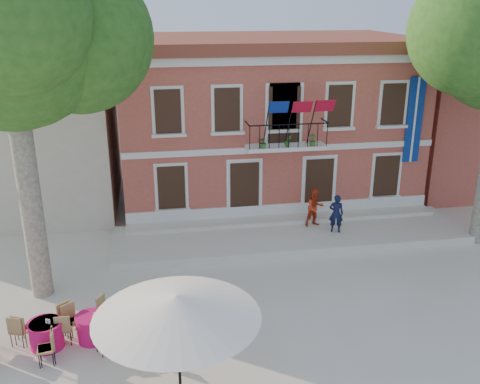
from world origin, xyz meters
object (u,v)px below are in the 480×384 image
pedestrian_navy (336,214)px  cafe_table_3 (45,333)px  plane_tree_west (6,31)px  cafe_table_1 (92,327)px  cafe_table_0 (47,333)px  patio_umbrella (177,307)px  pedestrian_orange (315,208)px

pedestrian_navy → cafe_table_3: (-10.22, -5.48, -0.65)m
plane_tree_west → cafe_table_1: bearing=-57.5°
cafe_table_0 → patio_umbrella: bearing=-37.8°
patio_umbrella → pedestrian_orange: patio_umbrella is taller
pedestrian_orange → cafe_table_0: 11.39m
pedestrian_navy → cafe_table_0: bearing=47.6°
cafe_table_1 → patio_umbrella: bearing=-51.0°
plane_tree_west → cafe_table_3: (0.59, -2.98, -7.79)m
pedestrian_orange → cafe_table_3: 11.43m
cafe_table_1 → plane_tree_west: bearing=122.5°
pedestrian_orange → cafe_table_1: (-8.32, -6.12, -0.66)m
pedestrian_navy → cafe_table_3: 11.61m
cafe_table_3 → pedestrian_orange: bearing=33.0°
plane_tree_west → cafe_table_3: size_ratio=6.09×
plane_tree_west → cafe_table_0: 8.38m
plane_tree_west → patio_umbrella: (4.12, -5.70, -5.66)m
patio_umbrella → cafe_table_1: (-2.28, 2.82, -2.13)m
patio_umbrella → cafe_table_3: bearing=142.4°
cafe_table_1 → cafe_table_3: bearing=-175.5°
patio_umbrella → cafe_table_0: 4.87m
pedestrian_orange → cafe_table_0: pedestrian_orange is taller
pedestrian_orange → plane_tree_west: bearing=-172.6°
plane_tree_west → patio_umbrella: plane_tree_west is taller
pedestrian_orange → cafe_table_3: size_ratio=0.86×
plane_tree_west → pedestrian_navy: plane_tree_west is taller
pedestrian_orange → pedestrian_navy: bearing=-59.0°
patio_umbrella → cafe_table_1: patio_umbrella is taller
cafe_table_1 → pedestrian_orange: bearing=36.3°
plane_tree_west → pedestrian_orange: (10.16, 3.24, -7.13)m
pedestrian_navy → pedestrian_orange: size_ratio=0.99×
patio_umbrella → pedestrian_navy: patio_umbrella is taller
plane_tree_west → cafe_table_1: (1.84, -2.88, -7.79)m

